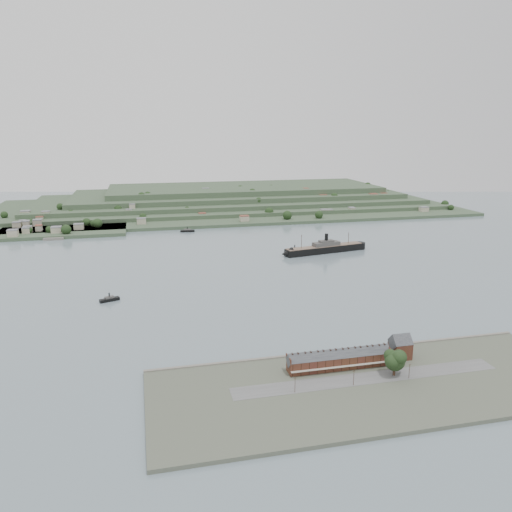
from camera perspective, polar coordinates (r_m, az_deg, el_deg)
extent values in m
plane|color=slate|center=(423.86, 1.98, -2.62)|extent=(1400.00, 1400.00, 0.00)
cube|color=#4C5142|center=(260.37, 13.22, -14.24)|extent=(220.00, 80.00, 2.00)
cube|color=slate|center=(291.66, 9.80, -10.73)|extent=(220.00, 2.00, 2.60)
cube|color=#595959|center=(264.59, 12.64, -13.46)|extent=(140.00, 12.00, 0.10)
cube|color=#4E2D1C|center=(270.52, 9.43, -11.82)|extent=(55.00, 8.00, 7.00)
cube|color=#323439|center=(269.00, 9.46, -11.15)|extent=(55.60, 8.15, 8.15)
cube|color=#B3AF9E|center=(266.80, 9.83, -12.35)|extent=(55.00, 1.60, 0.25)
cube|color=#4E2D1C|center=(259.91, 3.74, -11.68)|extent=(0.50, 8.40, 3.00)
cube|color=#4E2D1C|center=(279.68, 14.76, -10.19)|extent=(0.50, 8.40, 3.00)
cube|color=black|center=(260.82, 4.93, -11.27)|extent=(0.90, 1.40, 3.20)
cube|color=black|center=(262.46, 6.09, -11.13)|extent=(0.90, 1.40, 3.20)
cube|color=black|center=(266.99, 8.93, -10.76)|extent=(0.90, 1.40, 3.20)
cube|color=black|center=(268.99, 10.03, -10.62)|extent=(0.90, 1.40, 3.20)
cube|color=black|center=(274.38, 12.72, -10.24)|extent=(0.90, 1.40, 3.20)
cube|color=black|center=(276.70, 13.76, -10.08)|extent=(0.90, 1.40, 3.20)
cube|color=#4E2D1C|center=(288.83, 16.13, -10.24)|extent=(10.00, 10.00, 9.00)
cube|color=#323439|center=(287.02, 16.19, -9.42)|extent=(10.40, 10.18, 10.18)
cube|color=#33472F|center=(768.22, -5.09, 5.22)|extent=(760.00, 260.00, 4.00)
cube|color=#33472F|center=(794.94, -3.92, 5.88)|extent=(680.00, 220.00, 5.00)
cube|color=#33472F|center=(811.30, -3.05, 6.46)|extent=(600.00, 200.00, 6.00)
cube|color=#33472F|center=(827.78, -2.22, 7.08)|extent=(520.00, 180.00, 7.00)
cube|color=#33472F|center=(844.41, -1.41, 7.75)|extent=(440.00, 160.00, 8.00)
cube|color=#33472F|center=(659.00, -21.13, 2.76)|extent=(150.00, 90.00, 4.00)
cube|color=slate|center=(619.12, -22.08, 1.92)|extent=(22.00, 14.00, 2.80)
cube|color=black|center=(515.88, 7.82, 0.74)|extent=(87.31, 27.25, 6.74)
cone|color=black|center=(495.05, 3.54, 0.27)|extent=(13.48, 13.48, 11.55)
cylinder|color=black|center=(539.40, 11.75, 1.18)|extent=(11.55, 11.55, 6.74)
cube|color=#745D4D|center=(515.04, 7.84, 1.14)|extent=(85.24, 25.95, 0.58)
cube|color=#494643|center=(515.55, 8.03, 1.39)|extent=(29.99, 13.82, 3.85)
cube|color=#494643|center=(514.98, 8.04, 1.67)|extent=(16.38, 9.45, 2.41)
cylinder|color=black|center=(514.19, 8.05, 2.07)|extent=(3.47, 3.47, 8.67)
cylinder|color=#3B271B|center=(500.25, 5.22, 1.58)|extent=(0.48, 0.48, 15.41)
cylinder|color=#3B271B|center=(529.28, 10.53, 2.00)|extent=(0.48, 0.48, 13.48)
cube|color=black|center=(385.23, -16.39, -4.82)|extent=(14.88, 8.77, 2.31)
cube|color=#494643|center=(384.68, -16.41, -4.57)|extent=(7.18, 5.21, 1.74)
cylinder|color=black|center=(384.07, -16.43, -4.30)|extent=(0.96, 0.96, 3.37)
cube|color=black|center=(620.25, -7.84, 2.85)|extent=(17.67, 6.36, 2.31)
cube|color=#494643|center=(619.90, -7.84, 3.01)|extent=(8.10, 4.54, 1.73)
cylinder|color=black|center=(619.53, -7.85, 3.18)|extent=(0.96, 0.96, 3.36)
cube|color=black|center=(518.37, 4.45, 0.66)|extent=(19.08, 8.28, 2.46)
cube|color=#494643|center=(517.94, 4.45, 0.86)|extent=(8.90, 5.50, 1.85)
cylinder|color=black|center=(517.46, 4.45, 1.08)|extent=(1.03, 1.03, 3.59)
cylinder|color=#3B271B|center=(269.32, 15.51, -12.46)|extent=(1.37, 1.37, 5.70)
sphere|color=#1D3216|center=(267.09, 15.58, -11.47)|extent=(10.26, 10.26, 10.26)
sphere|color=#1D3216|center=(268.80, 16.03, -11.07)|extent=(7.98, 7.98, 7.98)
sphere|color=#1D3216|center=(264.48, 15.33, -11.59)|extent=(7.29, 7.29, 7.29)
sphere|color=#1D3216|center=(264.18, 16.00, -11.12)|extent=(6.84, 6.84, 6.84)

